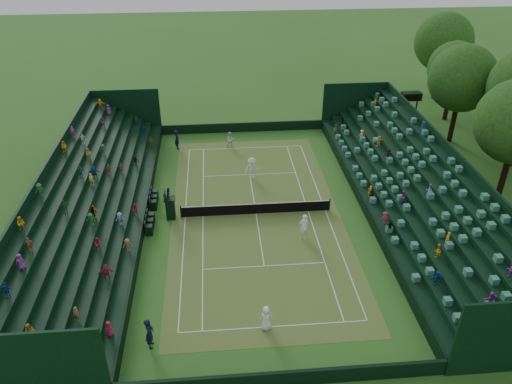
# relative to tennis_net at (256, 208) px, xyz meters

# --- Properties ---
(ground) EXTENTS (160.00, 160.00, 0.00)m
(ground) POSITION_rel_tennis_net_xyz_m (0.00, 0.00, -0.53)
(ground) COLOR #2F6820
(ground) RESTS_ON ground
(court_surface) EXTENTS (12.97, 26.77, 0.01)m
(court_surface) POSITION_rel_tennis_net_xyz_m (0.00, 0.00, -0.52)
(court_surface) COLOR #367527
(court_surface) RESTS_ON ground
(perimeter_wall_north) EXTENTS (17.17, 0.20, 1.00)m
(perimeter_wall_north) POSITION_rel_tennis_net_xyz_m (0.00, 15.88, -0.03)
(perimeter_wall_north) COLOR black
(perimeter_wall_north) RESTS_ON ground
(perimeter_wall_south) EXTENTS (17.17, 0.20, 1.00)m
(perimeter_wall_south) POSITION_rel_tennis_net_xyz_m (0.00, -15.88, -0.03)
(perimeter_wall_south) COLOR black
(perimeter_wall_south) RESTS_ON ground
(perimeter_wall_east) EXTENTS (0.20, 31.77, 1.00)m
(perimeter_wall_east) POSITION_rel_tennis_net_xyz_m (8.48, 0.00, -0.03)
(perimeter_wall_east) COLOR black
(perimeter_wall_east) RESTS_ON ground
(perimeter_wall_west) EXTENTS (0.20, 31.77, 1.00)m
(perimeter_wall_west) POSITION_rel_tennis_net_xyz_m (-8.48, 0.00, -0.03)
(perimeter_wall_west) COLOR black
(perimeter_wall_west) RESTS_ON ground
(north_grandstand) EXTENTS (6.60, 32.00, 4.90)m
(north_grandstand) POSITION_rel_tennis_net_xyz_m (12.66, 0.00, 1.02)
(north_grandstand) COLOR black
(north_grandstand) RESTS_ON ground
(south_grandstand) EXTENTS (6.60, 32.00, 4.90)m
(south_grandstand) POSITION_rel_tennis_net_xyz_m (-12.66, 0.00, 1.02)
(south_grandstand) COLOR black
(south_grandstand) RESTS_ON ground
(tennis_net) EXTENTS (11.67, 0.10, 1.06)m
(tennis_net) POSITION_rel_tennis_net_xyz_m (0.00, 0.00, 0.00)
(tennis_net) COLOR black
(tennis_net) RESTS_ON ground
(scoreboard_tower) EXTENTS (2.00, 1.00, 3.70)m
(scoreboard_tower) POSITION_rel_tennis_net_xyz_m (17.75, 16.00, 2.62)
(scoreboard_tower) COLOR black
(scoreboard_tower) RESTS_ON ground
(tree_row) EXTENTS (10.78, 37.19, 10.95)m
(tree_row) POSITION_rel_tennis_net_xyz_m (22.40, 8.61, 6.14)
(tree_row) COLOR black
(tree_row) RESTS_ON ground
(umpire_chair) EXTENTS (0.85, 0.85, 2.68)m
(umpire_chair) POSITION_rel_tennis_net_xyz_m (-6.56, 0.01, 0.62)
(umpire_chair) COLOR black
(umpire_chair) RESTS_ON ground
(courtside_chairs) EXTENTS (0.53, 5.50, 1.14)m
(courtside_chairs) POSITION_rel_tennis_net_xyz_m (-8.01, 0.46, -0.09)
(courtside_chairs) COLOR black
(courtside_chairs) RESTS_ON ground
(player_near_west) EXTENTS (0.83, 0.58, 1.62)m
(player_near_west) POSITION_rel_tennis_net_xyz_m (-0.47, -11.97, 0.28)
(player_near_west) COLOR white
(player_near_west) RESTS_ON ground
(player_near_east) EXTENTS (0.76, 0.51, 2.03)m
(player_near_east) POSITION_rel_tennis_net_xyz_m (3.15, -3.47, 0.49)
(player_near_east) COLOR white
(player_near_east) RESTS_ON ground
(player_far_west) EXTENTS (0.92, 0.79, 1.65)m
(player_far_west) POSITION_rel_tennis_net_xyz_m (-1.44, 12.14, 0.30)
(player_far_west) COLOR silver
(player_far_west) RESTS_ON ground
(player_far_east) EXTENTS (1.46, 1.11, 2.01)m
(player_far_east) POSITION_rel_tennis_net_xyz_m (0.15, 5.72, 0.48)
(player_far_east) COLOR white
(player_far_east) RESTS_ON ground
(line_judge_north) EXTENTS (0.59, 0.79, 1.98)m
(line_judge_north) POSITION_rel_tennis_net_xyz_m (-6.63, 12.34, 0.46)
(line_judge_north) COLOR black
(line_judge_north) RESTS_ON ground
(line_judge_south) EXTENTS (0.49, 0.72, 1.95)m
(line_judge_south) POSITION_rel_tennis_net_xyz_m (-6.91, -12.69, 0.45)
(line_judge_south) COLOR black
(line_judge_south) RESTS_ON ground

